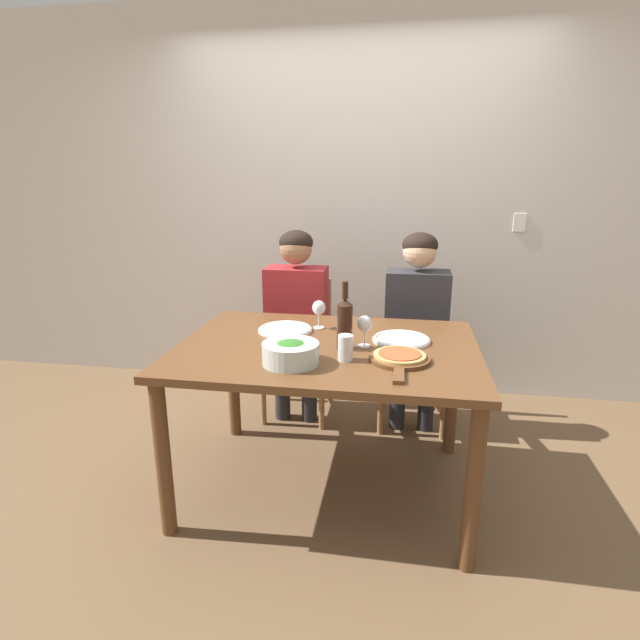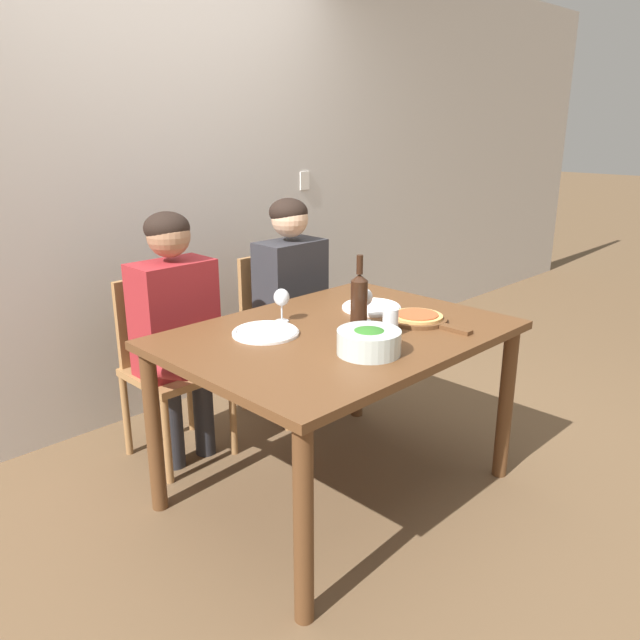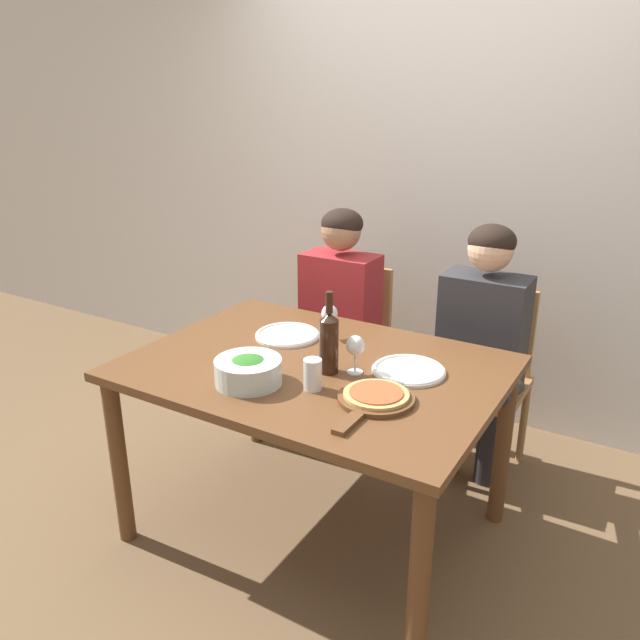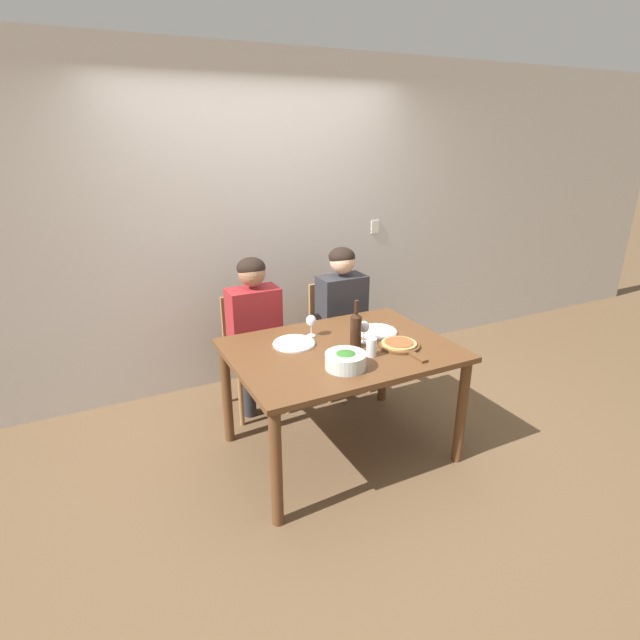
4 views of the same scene
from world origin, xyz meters
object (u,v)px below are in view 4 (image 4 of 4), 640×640
at_px(person_man, 343,307).
at_px(dinner_plate_left, 294,343).
at_px(water_tumbler, 371,347).
at_px(wine_glass_right, 364,328).
at_px(chair_left, 252,348).
at_px(pizza_on_board, 400,345).
at_px(wine_bottle, 356,329).
at_px(person_woman, 255,322).
at_px(wine_glass_left, 311,322).
at_px(broccoli_bowl, 346,360).
at_px(chair_right, 336,332).
at_px(dinner_plate_right, 377,331).

relative_size(person_man, dinner_plate_left, 4.42).
height_order(person_man, water_tumbler, person_man).
bearing_deg(wine_glass_right, person_man, 70.93).
distance_m(chair_left, wine_glass_right, 1.06).
relative_size(person_man, pizza_on_board, 3.03).
xyz_separation_m(wine_bottle, wine_glass_right, (0.09, 0.04, -0.02)).
relative_size(person_woman, wine_bottle, 3.86).
relative_size(person_man, wine_glass_left, 8.18).
bearing_deg(chair_left, water_tumbler, -68.08).
bearing_deg(wine_bottle, water_tumbler, -81.68).
relative_size(broccoli_bowl, dinner_plate_left, 0.88).
bearing_deg(water_tumbler, broccoli_bowl, -161.02).
bearing_deg(pizza_on_board, wine_glass_left, 134.94).
bearing_deg(broccoli_bowl, person_man, 61.74).
relative_size(wine_glass_left, water_tumbler, 1.31).
height_order(person_woman, wine_glass_left, person_woman).
bearing_deg(wine_glass_left, wine_glass_right, -44.60).
bearing_deg(broccoli_bowl, chair_right, 64.07).
relative_size(wine_glass_right, water_tumbler, 1.31).
bearing_deg(wine_glass_right, person_woman, 123.21).
bearing_deg(dinner_plate_left, broccoli_bowl, -73.73).
height_order(person_woman, wine_glass_right, person_woman).
bearing_deg(wine_glass_left, chair_right, 49.18).
height_order(chair_left, dinner_plate_left, chair_left).
bearing_deg(wine_glass_left, person_woman, 115.06).
bearing_deg(broccoli_bowl, wine_glass_right, 43.35).
height_order(wine_bottle, dinner_plate_right, wine_bottle).
relative_size(person_woman, pizza_on_board, 3.03).
bearing_deg(chair_right, pizza_on_board, -95.06).
height_order(person_man, dinner_plate_left, person_man).
height_order(person_woman, water_tumbler, person_woman).
relative_size(wine_bottle, dinner_plate_right, 1.14).
bearing_deg(broccoli_bowl, dinner_plate_left, 106.27).
bearing_deg(person_man, water_tumbler, -108.93).
bearing_deg(person_woman, water_tumbler, -65.85).
distance_m(chair_right, person_woman, 0.80).
xyz_separation_m(dinner_plate_left, water_tumbler, (0.36, -0.37, 0.05)).
distance_m(chair_left, wine_glass_left, 0.75).
xyz_separation_m(dinner_plate_right, wine_glass_right, (-0.17, -0.11, 0.10)).
xyz_separation_m(dinner_plate_right, water_tumbler, (-0.24, -0.30, 0.05)).
bearing_deg(person_woman, wine_glass_left, -64.94).
bearing_deg(person_man, pizza_on_board, -95.65).
relative_size(person_man, broccoli_bowl, 5.03).
height_order(broccoli_bowl, pizza_on_board, broccoli_bowl).
relative_size(broccoli_bowl, wine_glass_right, 1.63).
bearing_deg(person_man, person_woman, 180.00).
relative_size(chair_left, wine_glass_left, 5.96).
distance_m(dinner_plate_right, wine_glass_right, 0.22).
bearing_deg(person_man, chair_right, 90.00).
distance_m(person_woman, wine_bottle, 0.90).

